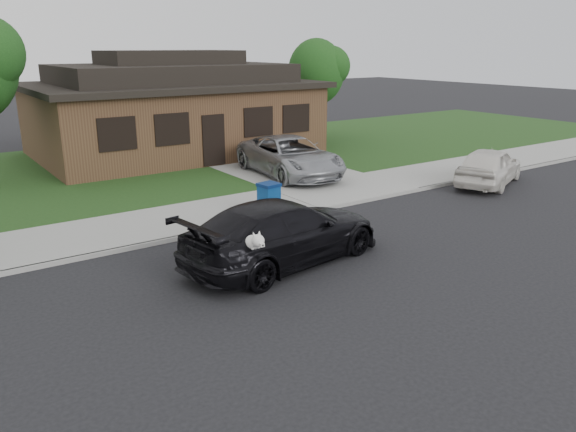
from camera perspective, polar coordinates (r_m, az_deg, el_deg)
ground at (r=12.87m, az=-0.58°, el=-5.89°), size 120.00×120.00×0.00m
sidewalk at (r=16.98m, az=-10.09°, el=-0.22°), size 60.00×3.00×0.12m
curb at (r=15.68m, az=-7.77°, el=-1.55°), size 60.00×0.12×0.12m
lawn at (r=24.28m, az=-18.12°, el=4.39°), size 60.00×13.00×0.13m
driveway at (r=24.02m, az=-2.12°, el=5.11°), size 4.50×13.00×0.14m
sedan at (r=13.27m, az=-0.47°, el=-1.63°), size 5.54×2.92×1.53m
minivan at (r=21.86m, az=0.19°, el=6.10°), size 2.98×5.56×1.48m
white_compact at (r=22.18m, az=19.76°, el=4.81°), size 4.49×3.14×1.42m
recycling_bin at (r=16.88m, az=-1.95°, el=1.82°), size 0.63×0.64×0.94m
house at (r=27.16m, az=-11.61°, el=10.56°), size 12.60×8.60×4.65m
tree_1 at (r=30.67m, az=3.20°, el=14.53°), size 3.15×3.00×5.25m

